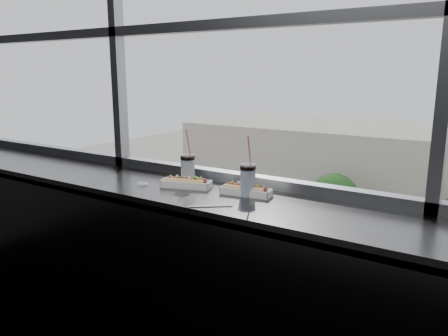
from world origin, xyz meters
The scene contains 15 objects.
wall_back_lower centered at (0.00, 1.50, 0.55)m, with size 6.00×6.00×0.00m, color black.
counter centered at (0.00, 1.23, 1.07)m, with size 6.00×0.55×0.06m, color #585858.
counter_fascia centered at (0.00, 0.97, 0.55)m, with size 6.00×0.04×1.04m, color #585858.
hotdog_tray_left centered at (-0.24, 1.25, 1.13)m, with size 0.30×0.17×0.07m.
hotdog_tray_right centered at (0.12, 1.30, 1.13)m, with size 0.28×0.13×0.07m.
soda_cup_left centered at (-0.29, 1.33, 1.20)m, with size 0.09×0.09×0.33m.
soda_cup_right centered at (0.14, 1.29, 1.19)m, with size 0.09×0.09×0.33m.
loose_straw centered at (0.08, 1.02, 1.10)m, with size 0.01×0.01×0.21m, color white.
wrapper centered at (-0.48, 1.15, 1.11)m, with size 0.09×0.06×0.02m, color silver.
street_asphalt centered at (0.00, 21.50, -10.97)m, with size 80.00×10.00×0.06m, color black.
car_far_a centered at (-8.56, 25.50, -9.88)m, with size 6.34×2.64×2.11m, color black.
car_near_a centered at (-13.91, 17.50, -9.86)m, with size 6.50×2.71×2.17m, color #BBBBBB.
car_near_b centered at (-5.84, 17.50, -10.02)m, with size 5.50×2.29×1.83m, color black.
pedestrian_a centered at (-5.95, 29.72, -9.98)m, with size 0.87×0.65×1.95m, color #66605B.
tree_left centered at (-8.67, 29.50, -7.24)m, with size 3.55×3.55×5.55m.
Camera 1 is at (1.24, -0.64, 1.74)m, focal length 35.00 mm.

